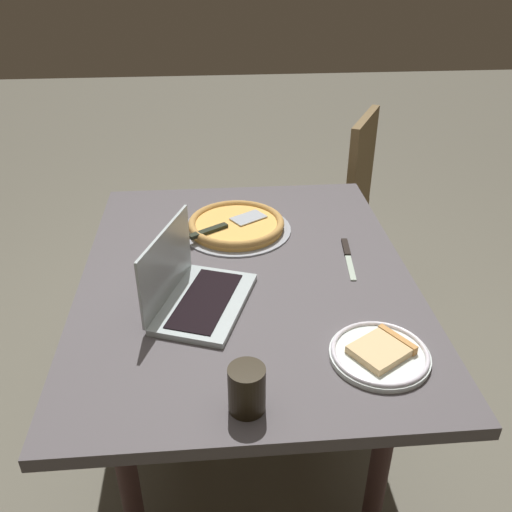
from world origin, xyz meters
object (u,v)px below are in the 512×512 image
at_px(dining_table, 247,297).
at_px(pizza_tray, 236,225).
at_px(table_knife, 348,255).
at_px(laptop, 192,290).
at_px(pizza_plate, 380,353).
at_px(chair_near, 336,199).
at_px(drink_cup, 247,389).

xyz_separation_m(dining_table, pizza_tray, (-0.28, -0.02, 0.11)).
bearing_deg(table_knife, laptop, -65.78).
height_order(pizza_plate, chair_near, chair_near).
height_order(laptop, drink_cup, laptop).
distance_m(pizza_plate, pizza_tray, 0.76).
relative_size(dining_table, drink_cup, 11.49).
xyz_separation_m(dining_table, drink_cup, (0.55, -0.04, 0.15)).
bearing_deg(laptop, table_knife, 114.22).
relative_size(laptop, pizza_plate, 1.56).
bearing_deg(chair_near, drink_cup, -19.50).
bearing_deg(dining_table, table_knife, 103.31).
distance_m(pizza_plate, drink_cup, 0.37).
relative_size(dining_table, pizza_tray, 3.40).
bearing_deg(dining_table, pizza_tray, -176.81).
distance_m(laptop, table_knife, 0.54).
bearing_deg(drink_cup, pizza_plate, 112.15).
bearing_deg(dining_table, pizza_plate, 36.53).
distance_m(table_knife, chair_near, 0.93).
xyz_separation_m(pizza_tray, drink_cup, (0.83, -0.02, 0.04)).
xyz_separation_m(laptop, pizza_plate, (0.27, 0.46, -0.03)).
bearing_deg(dining_table, laptop, -48.13).
height_order(laptop, table_knife, laptop).
bearing_deg(laptop, drink_cup, 17.07).
bearing_deg(pizza_tray, chair_near, 143.06).
bearing_deg(laptop, chair_near, 149.31).
bearing_deg(laptop, dining_table, 131.87).
height_order(pizza_tray, table_knife, pizza_tray).
bearing_deg(dining_table, chair_near, 152.68).
distance_m(pizza_plate, table_knife, 0.49).
distance_m(laptop, pizza_tray, 0.45).
bearing_deg(pizza_plate, pizza_tray, -155.28).
height_order(laptop, chair_near, laptop).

